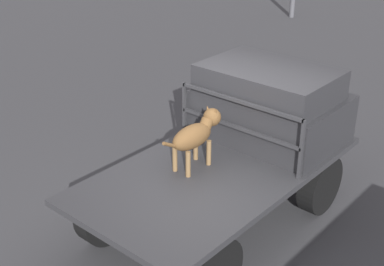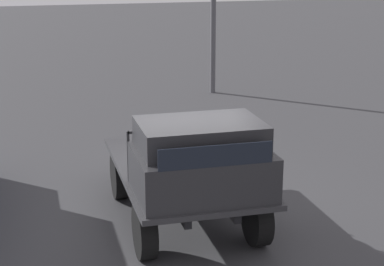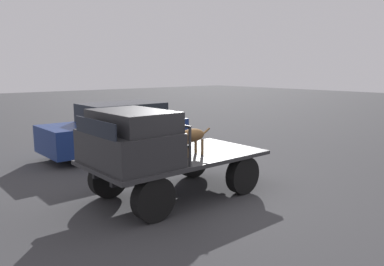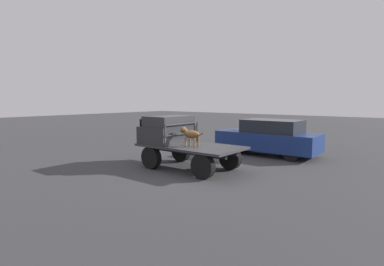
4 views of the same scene
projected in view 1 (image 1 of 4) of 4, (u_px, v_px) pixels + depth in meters
name	position (u px, v px, depth m)	size (l,w,h in m)	color
ground_plane	(217.00, 224.00, 7.06)	(80.00, 80.00, 0.00)	#38383A
flatbed_truck	(218.00, 183.00, 6.79)	(3.77, 1.99, 0.88)	black
truck_cab	(270.00, 104.00, 7.23)	(1.37, 1.87, 1.02)	#28282B
truck_headboard	(239.00, 119.00, 6.72)	(0.04, 1.87, 0.77)	#2D2D30
dog	(197.00, 134.00, 6.51)	(1.05, 0.28, 0.70)	brown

